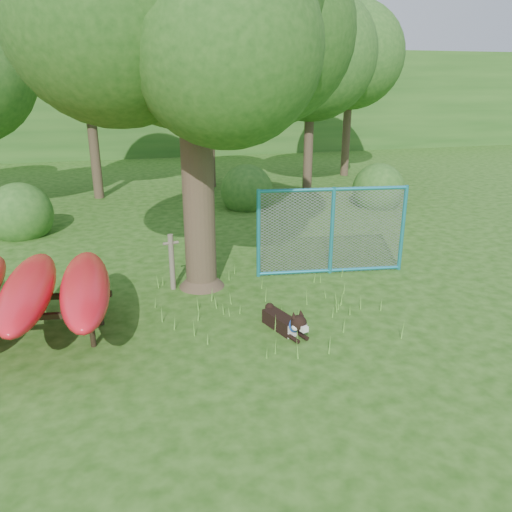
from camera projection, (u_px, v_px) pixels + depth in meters
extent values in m
plane|color=#1D460E|center=(263.00, 333.00, 8.71)|extent=(80.00, 80.00, 0.00)
cylinder|color=#3D2F21|center=(197.00, 168.00, 9.88)|extent=(0.72, 0.72, 5.05)
cone|color=#3D2F21|center=(202.00, 275.00, 10.63)|extent=(1.08, 1.08, 0.51)
sphere|color=#1F4B15|center=(263.00, 33.00, 9.81)|extent=(3.64, 3.64, 3.64)
sphere|color=#1F4B15|center=(114.00, 12.00, 8.42)|extent=(3.84, 3.84, 3.84)
sphere|color=#1F4B15|center=(226.00, 49.00, 8.12)|extent=(3.23, 3.23, 3.23)
cylinder|color=#3D2F21|center=(227.00, 131.00, 9.74)|extent=(1.43, 0.50, 1.08)
cylinder|color=#3D2F21|center=(169.00, 110.00, 9.64)|extent=(1.05, 0.84, 1.03)
cylinder|color=brown|center=(172.00, 262.00, 10.36)|extent=(0.13, 0.13, 1.20)
cylinder|color=brown|center=(171.00, 243.00, 10.23)|extent=(0.33, 0.12, 0.06)
cylinder|color=black|center=(92.00, 331.00, 8.17)|extent=(0.10, 0.10, 0.57)
cylinder|color=black|center=(100.00, 310.00, 8.92)|extent=(0.10, 0.10, 0.57)
cube|color=black|center=(11.00, 299.00, 8.65)|extent=(3.39, 0.58, 0.09)
ellipsoid|color=red|center=(29.00, 289.00, 8.22)|extent=(0.81, 3.41, 0.55)
ellipsoid|color=red|center=(85.00, 287.00, 8.33)|extent=(0.90, 3.43, 0.55)
cube|color=black|center=(280.00, 322.00, 8.83)|extent=(0.50, 0.80, 0.26)
cube|color=white|center=(291.00, 329.00, 8.58)|extent=(0.27, 0.22, 0.24)
sphere|color=black|center=(299.00, 323.00, 8.36)|extent=(0.28, 0.28, 0.28)
cube|color=white|center=(303.00, 328.00, 8.27)|extent=(0.15, 0.18, 0.10)
sphere|color=white|center=(295.00, 327.00, 8.31)|extent=(0.13, 0.13, 0.13)
sphere|color=white|center=(303.00, 325.00, 8.40)|extent=(0.13, 0.13, 0.13)
cone|color=black|center=(294.00, 315.00, 8.30)|extent=(0.11, 0.13, 0.13)
cone|color=black|center=(301.00, 313.00, 8.38)|extent=(0.14, 0.15, 0.13)
cylinder|color=black|center=(292.00, 338.00, 8.42)|extent=(0.17, 0.33, 0.08)
cylinder|color=black|center=(301.00, 335.00, 8.52)|extent=(0.17, 0.33, 0.08)
sphere|color=black|center=(270.00, 307.00, 9.14)|extent=(0.17, 0.17, 0.17)
torus|color=#1741B2|center=(295.00, 324.00, 8.45)|extent=(0.28, 0.16, 0.27)
cylinder|color=teal|center=(258.00, 234.00, 10.92)|extent=(0.10, 0.10, 1.99)
cylinder|color=teal|center=(332.00, 231.00, 11.13)|extent=(0.10, 0.10, 1.99)
cylinder|color=teal|center=(403.00, 229.00, 11.33)|extent=(0.10, 0.10, 1.99)
cylinder|color=teal|center=(334.00, 189.00, 10.82)|extent=(3.29, 0.52, 0.08)
cylinder|color=teal|center=(330.00, 270.00, 11.44)|extent=(3.29, 0.52, 0.08)
plane|color=gray|center=(332.00, 231.00, 11.13)|extent=(3.28, 0.45, 3.31)
cylinder|color=#5B9D33|center=(286.00, 327.00, 8.72)|extent=(0.02, 0.02, 0.18)
sphere|color=yellow|center=(286.00, 322.00, 8.69)|extent=(0.03, 0.03, 0.03)
sphere|color=yellow|center=(287.00, 321.00, 8.72)|extent=(0.03, 0.03, 0.03)
sphere|color=yellow|center=(284.00, 323.00, 8.70)|extent=(0.03, 0.03, 0.03)
sphere|color=yellow|center=(288.00, 323.00, 8.68)|extent=(0.03, 0.03, 0.03)
sphere|color=yellow|center=(286.00, 323.00, 8.66)|extent=(0.03, 0.03, 0.03)
cylinder|color=#3D2F21|center=(92.00, 126.00, 18.02)|extent=(0.36, 0.36, 5.25)
sphere|color=#27571C|center=(82.00, 36.00, 17.03)|extent=(5.20, 5.20, 5.20)
cylinder|color=#3D2F21|center=(210.00, 140.00, 20.29)|extent=(0.36, 0.36, 3.85)
sphere|color=#27571C|center=(209.00, 82.00, 19.56)|extent=(4.00, 4.00, 4.00)
cylinder|color=#3D2F21|center=(309.00, 130.00, 19.19)|extent=(0.36, 0.36, 4.76)
sphere|color=#27571C|center=(312.00, 54.00, 18.29)|extent=(4.80, 4.80, 4.80)
cylinder|color=#3D2F21|center=(347.00, 121.00, 22.64)|extent=(0.36, 0.36, 4.90)
sphere|color=#27571C|center=(351.00, 55.00, 21.72)|extent=(4.60, 4.60, 4.60)
sphere|color=#27571C|center=(23.00, 235.00, 14.29)|extent=(1.80, 1.80, 1.80)
sphere|color=#27571C|center=(377.00, 206.00, 17.62)|extent=(1.80, 1.80, 1.80)
sphere|color=#27571C|center=(247.00, 208.00, 17.40)|extent=(1.80, 1.80, 1.80)
cube|color=#27571C|center=(147.00, 100.00, 33.21)|extent=(80.00, 12.00, 6.00)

